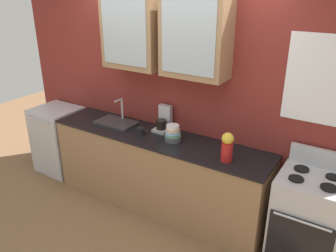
{
  "coord_description": "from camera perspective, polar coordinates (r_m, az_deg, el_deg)",
  "views": [
    {
      "loc": [
        1.96,
        -2.82,
        2.48
      ],
      "look_at": [
        0.15,
        0.0,
        1.07
      ],
      "focal_mm": 36.68,
      "sensor_mm": 36.0,
      "label": 1
    }
  ],
  "objects": [
    {
      "name": "coffee_maker",
      "position": [
        3.89,
        -0.75,
        0.81
      ],
      "size": [
        0.17,
        0.2,
        0.29
      ],
      "color": "#B7B7BC",
      "rests_on": "counter"
    },
    {
      "name": "ground_plane",
      "position": [
        4.23,
        -1.8,
        -12.99
      ],
      "size": [
        10.0,
        10.0,
        0.0
      ],
      "primitive_type": "plane",
      "color": "brown"
    },
    {
      "name": "back_wall_unit",
      "position": [
        3.82,
        0.51,
        6.91
      ],
      "size": [
        4.4,
        0.41,
        2.51
      ],
      "color": "maroon",
      "rests_on": "ground_plane"
    },
    {
      "name": "sink_faucet",
      "position": [
        4.13,
        -8.57,
        0.64
      ],
      "size": [
        0.48,
        0.3,
        0.29
      ],
      "color": "#2D2D30",
      "rests_on": "counter"
    },
    {
      "name": "bowl_stack",
      "position": [
        3.63,
        0.8,
        -1.28
      ],
      "size": [
        0.18,
        0.18,
        0.18
      ],
      "color": "#4C4C54",
      "rests_on": "counter"
    },
    {
      "name": "dishwasher",
      "position": [
        5.0,
        -17.66,
        -2.18
      ],
      "size": [
        0.58,
        0.57,
        0.91
      ],
      "color": "silver",
      "rests_on": "ground_plane"
    },
    {
      "name": "counter",
      "position": [
        3.98,
        -1.88,
        -7.66
      ],
      "size": [
        2.6,
        0.59,
        0.91
      ],
      "color": "#93704C",
      "rests_on": "ground_plane"
    },
    {
      "name": "cup_near_sink",
      "position": [
        3.82,
        -4.57,
        -0.82
      ],
      "size": [
        0.11,
        0.08,
        0.08
      ],
      "color": "black",
      "rests_on": "counter"
    },
    {
      "name": "stove_range",
      "position": [
        3.48,
        21.99,
        -14.45
      ],
      "size": [
        0.58,
        0.57,
        1.09
      ],
      "color": "silver",
      "rests_on": "ground_plane"
    },
    {
      "name": "vase",
      "position": [
        3.25,
        9.8,
        -3.42
      ],
      "size": [
        0.11,
        0.11,
        0.29
      ],
      "color": "#B21E1E",
      "rests_on": "counter"
    }
  ]
}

